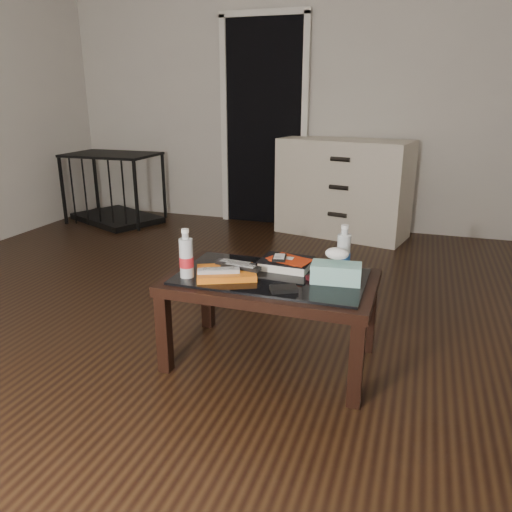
# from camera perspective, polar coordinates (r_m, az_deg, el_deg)

# --- Properties ---
(ground) EXTENTS (5.00, 5.00, 0.00)m
(ground) POSITION_cam_1_polar(r_m,az_deg,el_deg) (3.01, -6.13, -7.63)
(ground) COLOR black
(ground) RESTS_ON ground
(room_shell) EXTENTS (5.00, 5.00, 5.00)m
(room_shell) POSITION_cam_1_polar(r_m,az_deg,el_deg) (2.73, -7.37, 24.61)
(room_shell) COLOR #BAB4AC
(room_shell) RESTS_ON ground
(doorway) EXTENTS (0.90, 0.08, 2.07)m
(doorway) POSITION_cam_1_polar(r_m,az_deg,el_deg) (5.17, 0.94, 15.04)
(doorway) COLOR black
(doorway) RESTS_ON ground
(coffee_table) EXTENTS (1.00, 0.60, 0.46)m
(coffee_table) POSITION_cam_1_polar(r_m,az_deg,el_deg) (2.45, 1.75, -3.65)
(coffee_table) COLOR black
(coffee_table) RESTS_ON ground
(dresser) EXTENTS (1.28, 0.75, 0.90)m
(dresser) POSITION_cam_1_polar(r_m,az_deg,el_deg) (4.82, 9.93, 7.66)
(dresser) COLOR beige
(dresser) RESTS_ON ground
(pet_crate) EXTENTS (1.07, 0.92, 0.71)m
(pet_crate) POSITION_cam_1_polar(r_m,az_deg,el_deg) (5.51, -15.76, 6.24)
(pet_crate) COLOR black
(pet_crate) RESTS_ON ground
(magazines) EXTENTS (0.34, 0.31, 0.03)m
(magazines) POSITION_cam_1_polar(r_m,az_deg,el_deg) (2.42, -3.43, -1.95)
(magazines) COLOR orange
(magazines) RESTS_ON coffee_table
(remote_silver) EXTENTS (0.20, 0.13, 0.02)m
(remote_silver) POSITION_cam_1_polar(r_m,az_deg,el_deg) (2.38, -4.30, -1.65)
(remote_silver) COLOR #A7A7AC
(remote_silver) RESTS_ON magazines
(remote_black_front) EXTENTS (0.20, 0.08, 0.02)m
(remote_black_front) POSITION_cam_1_polar(r_m,az_deg,el_deg) (2.42, -1.74, -1.20)
(remote_black_front) COLOR black
(remote_black_front) RESTS_ON magazines
(remote_black_back) EXTENTS (0.20, 0.07, 0.02)m
(remote_black_back) POSITION_cam_1_polar(r_m,az_deg,el_deg) (2.47, -2.38, -0.85)
(remote_black_back) COLOR black
(remote_black_back) RESTS_ON magazines
(textbook) EXTENTS (0.26, 0.21, 0.05)m
(textbook) POSITION_cam_1_polar(r_m,az_deg,el_deg) (2.52, 3.48, -0.86)
(textbook) COLOR black
(textbook) RESTS_ON coffee_table
(dvd_mailers) EXTENTS (0.23, 0.20, 0.01)m
(dvd_mailers) POSITION_cam_1_polar(r_m,az_deg,el_deg) (2.51, 3.72, -0.32)
(dvd_mailers) COLOR #B4290C
(dvd_mailers) RESTS_ON textbook
(ipod) EXTENTS (0.08, 0.11, 0.02)m
(ipod) POSITION_cam_1_polar(r_m,az_deg,el_deg) (2.50, 2.69, -0.18)
(ipod) COLOR black
(ipod) RESTS_ON dvd_mailers
(flip_phone) EXTENTS (0.10, 0.09, 0.02)m
(flip_phone) POSITION_cam_1_polar(r_m,az_deg,el_deg) (2.36, 6.83, -2.64)
(flip_phone) COLOR black
(flip_phone) RESTS_ON coffee_table
(wallet) EXTENTS (0.14, 0.12, 0.02)m
(wallet) POSITION_cam_1_polar(r_m,az_deg,el_deg) (2.24, 3.20, -3.78)
(wallet) COLOR black
(wallet) RESTS_ON coffee_table
(water_bottle_left) EXTENTS (0.07, 0.07, 0.24)m
(water_bottle_left) POSITION_cam_1_polar(r_m,az_deg,el_deg) (2.39, -7.99, 0.32)
(water_bottle_left) COLOR #B6BBC1
(water_bottle_left) RESTS_ON coffee_table
(water_bottle_right) EXTENTS (0.08, 0.08, 0.24)m
(water_bottle_right) POSITION_cam_1_polar(r_m,az_deg,el_deg) (2.48, 10.00, 0.84)
(water_bottle_right) COLOR silver
(water_bottle_right) RESTS_ON coffee_table
(tissue_box) EXTENTS (0.24, 0.14, 0.09)m
(tissue_box) POSITION_cam_1_polar(r_m,az_deg,el_deg) (2.36, 9.13, -1.92)
(tissue_box) COLOR teal
(tissue_box) RESTS_ON coffee_table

